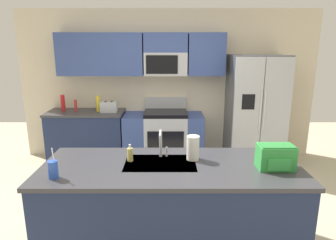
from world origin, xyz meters
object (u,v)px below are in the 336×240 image
at_px(drink_cup_blue, 52,170).
at_px(soap_dispenser, 130,154).
at_px(refrigerator, 254,111).
at_px(paper_towel_roll, 192,148).
at_px(toaster, 108,107).
at_px(bottle_yellow, 97,104).
at_px(sink_faucet, 161,142).
at_px(range_oven, 163,137).
at_px(pepper_mill, 75,106).
at_px(bottle_red, 62,103).
at_px(backpack, 275,156).

xyz_separation_m(drink_cup_blue, soap_dispenser, (0.60, 0.38, -0.01)).
relative_size(refrigerator, paper_towel_roll, 7.71).
xyz_separation_m(toaster, drink_cup_blue, (0.03, -2.57, -0.01)).
height_order(bottle_yellow, sink_faucet, sink_faucet).
bearing_deg(range_oven, soap_dispenser, -97.42).
xyz_separation_m(sink_faucet, drink_cup_blue, (-0.90, -0.48, -0.09)).
distance_m(pepper_mill, bottle_yellow, 0.39).
distance_m(pepper_mill, sink_faucet, 2.62).
distance_m(sink_faucet, paper_towel_roll, 0.32).
height_order(refrigerator, pepper_mill, refrigerator).
xyz_separation_m(toaster, bottle_red, (-0.81, 0.10, 0.05)).
bearing_deg(paper_towel_roll, bottle_red, 132.38).
bearing_deg(backpack, soap_dispenser, 172.27).
xyz_separation_m(refrigerator, soap_dispenser, (-1.84, -2.17, 0.04)).
relative_size(bottle_red, sink_faucet, 0.98).
bearing_deg(bottle_yellow, paper_towel_roll, -56.63).
relative_size(drink_cup_blue, soap_dispenser, 1.61).
height_order(range_oven, backpack, backpack).
distance_m(toaster, soap_dispenser, 2.28).
relative_size(refrigerator, bottle_yellow, 6.75).
bearing_deg(range_oven, backpack, -66.45).
bearing_deg(drink_cup_blue, refrigerator, 46.28).
bearing_deg(soap_dispenser, sink_faucet, 17.26).
distance_m(bottle_yellow, sink_faucet, 2.39).
height_order(pepper_mill, paper_towel_roll, paper_towel_roll).
bearing_deg(bottle_red, drink_cup_blue, -72.71).
height_order(range_oven, bottle_yellow, bottle_yellow).
distance_m(range_oven, sink_faucet, 2.24).
xyz_separation_m(range_oven, toaster, (-0.92, -0.05, 0.55)).
height_order(pepper_mill, bottle_yellow, bottle_yellow).
distance_m(range_oven, soap_dispenser, 2.32).
distance_m(range_oven, bottle_red, 1.83).
relative_size(toaster, drink_cup_blue, 1.02).
xyz_separation_m(bottle_yellow, soap_dispenser, (0.81, -2.21, -0.07)).
bearing_deg(bottle_yellow, bottle_red, 172.99).
bearing_deg(soap_dispenser, toaster, 106.03).
bearing_deg(toaster, soap_dispenser, -73.97).
height_order(bottle_red, sink_faucet, sink_faucet).
distance_m(refrigerator, bottle_red, 3.28).
distance_m(refrigerator, backpack, 2.41).
relative_size(range_oven, backpack, 4.25).
bearing_deg(paper_towel_roll, pepper_mill, 129.63).
bearing_deg(toaster, backpack, -50.18).
height_order(soap_dispenser, paper_towel_roll, paper_towel_roll).
bearing_deg(drink_cup_blue, soap_dispenser, 32.46).
height_order(refrigerator, backpack, refrigerator).
xyz_separation_m(pepper_mill, sink_faucet, (1.51, -2.15, 0.07)).
xyz_separation_m(pepper_mill, bottle_yellow, (0.39, -0.03, 0.04)).
height_order(bottle_red, drink_cup_blue, bottle_red).
xyz_separation_m(bottle_red, soap_dispenser, (1.44, -2.29, -0.07)).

